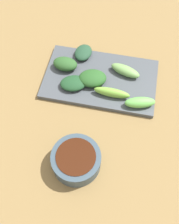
# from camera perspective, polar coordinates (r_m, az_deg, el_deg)

# --- Properties ---
(tabletop) EXTENTS (2.10, 2.10, 0.02)m
(tabletop) POSITION_cam_1_polar(r_m,az_deg,el_deg) (0.65, -0.82, -0.33)
(tabletop) COLOR olive
(tabletop) RESTS_ON ground
(sauce_bowl) EXTENTS (0.10, 0.10, 0.04)m
(sauce_bowl) POSITION_cam_1_polar(r_m,az_deg,el_deg) (0.56, -2.92, -10.37)
(sauce_bowl) COLOR #364754
(sauce_bowl) RESTS_ON tabletop
(serving_plate) EXTENTS (0.17, 0.29, 0.01)m
(serving_plate) POSITION_cam_1_polar(r_m,az_deg,el_deg) (0.68, 2.37, 7.20)
(serving_plate) COLOR #444A50
(serving_plate) RESTS_ON tabletop
(broccoli_leafy_0) EXTENTS (0.07, 0.08, 0.03)m
(broccoli_leafy_0) POSITION_cam_1_polar(r_m,az_deg,el_deg) (0.66, 0.74, 7.37)
(broccoli_leafy_0) COLOR #275623
(broccoli_leafy_0) RESTS_ON serving_plate
(broccoli_leafy_1) EXTENTS (0.07, 0.08, 0.02)m
(broccoli_leafy_1) POSITION_cam_1_polar(r_m,az_deg,el_deg) (0.66, -3.55, 6.29)
(broccoli_leafy_1) COLOR #1E4625
(broccoli_leafy_1) RESTS_ON serving_plate
(broccoli_stalk_2) EXTENTS (0.02, 0.09, 0.02)m
(broccoli_stalk_2) POSITION_cam_1_polar(r_m,az_deg,el_deg) (0.64, 4.89, 4.25)
(broccoli_stalk_2) COLOR #76B33D
(broccoli_stalk_2) RESTS_ON serving_plate
(broccoli_leafy_3) EXTENTS (0.06, 0.05, 0.02)m
(broccoli_leafy_3) POSITION_cam_1_polar(r_m,az_deg,el_deg) (0.72, -1.37, 12.85)
(broccoli_leafy_3) COLOR #22452D
(broccoli_leafy_3) RESTS_ON serving_plate
(broccoli_leafy_4) EXTENTS (0.04, 0.07, 0.03)m
(broccoli_leafy_4) POSITION_cam_1_polar(r_m,az_deg,el_deg) (0.69, -5.33, 10.41)
(broccoli_leafy_4) COLOR #2A5525
(broccoli_leafy_4) RESTS_ON serving_plate
(broccoli_stalk_5) EXTENTS (0.05, 0.08, 0.02)m
(broccoli_stalk_5) POSITION_cam_1_polar(r_m,az_deg,el_deg) (0.68, 7.81, 8.95)
(broccoli_stalk_5) COLOR #6F9E54
(broccoli_stalk_5) RESTS_ON serving_plate
(broccoli_stalk_6) EXTENTS (0.04, 0.08, 0.02)m
(broccoli_stalk_6) POSITION_cam_1_polar(r_m,az_deg,el_deg) (0.63, 10.95, 2.07)
(broccoli_stalk_6) COLOR #65B850
(broccoli_stalk_6) RESTS_ON serving_plate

